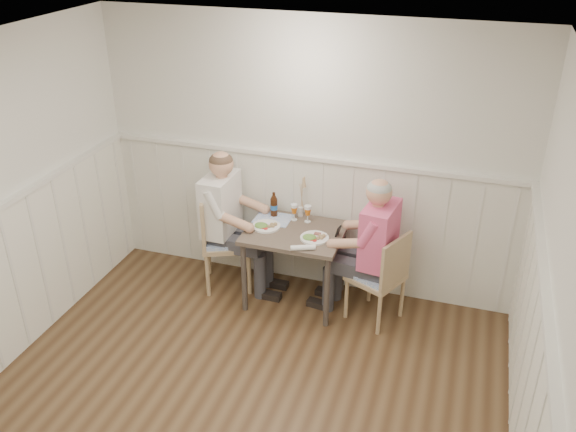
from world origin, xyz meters
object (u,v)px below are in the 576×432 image
(dining_table, at_px, (295,241))
(chair_left, at_px, (221,237))
(diner_cream, at_px, (226,231))
(beer_bottle, at_px, (274,206))
(chair_right, at_px, (381,275))
(grass_vase, at_px, (301,197))
(man_in_pink, at_px, (373,260))

(dining_table, xyz_separation_m, chair_left, (-0.76, 0.04, -0.11))
(diner_cream, xyz_separation_m, beer_bottle, (0.43, 0.17, 0.26))
(dining_table, xyz_separation_m, beer_bottle, (-0.28, 0.22, 0.21))
(dining_table, height_order, beer_bottle, beer_bottle)
(diner_cream, bearing_deg, dining_table, -4.65)
(chair_right, relative_size, grass_vase, 2.06)
(chair_right, relative_size, diner_cream, 0.62)
(chair_right, bearing_deg, beer_bottle, 165.28)
(dining_table, bearing_deg, chair_right, -4.52)
(chair_right, bearing_deg, man_in_pink, 150.80)
(beer_bottle, bearing_deg, dining_table, -39.01)
(beer_bottle, bearing_deg, man_in_pink, -13.21)
(man_in_pink, bearing_deg, diner_cream, 177.22)
(chair_left, distance_m, diner_cream, 0.09)
(chair_left, distance_m, grass_vase, 0.87)
(beer_bottle, bearing_deg, grass_vase, 17.68)
(dining_table, xyz_separation_m, grass_vase, (-0.04, 0.30, 0.30))
(man_in_pink, distance_m, grass_vase, 0.90)
(beer_bottle, height_order, grass_vase, grass_vase)
(diner_cream, bearing_deg, grass_vase, 19.80)
(chair_left, height_order, man_in_pink, man_in_pink)
(dining_table, relative_size, chair_left, 0.89)
(grass_vase, bearing_deg, diner_cream, -160.20)
(man_in_pink, height_order, beer_bottle, man_in_pink)
(dining_table, distance_m, chair_right, 0.84)
(chair_left, height_order, grass_vase, grass_vase)
(diner_cream, distance_m, beer_bottle, 0.53)
(dining_table, distance_m, grass_vase, 0.42)
(chair_right, height_order, beer_bottle, beer_bottle)
(dining_table, bearing_deg, beer_bottle, 140.99)
(chair_left, bearing_deg, chair_right, -3.91)
(chair_right, relative_size, chair_left, 0.90)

